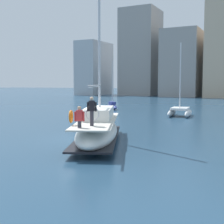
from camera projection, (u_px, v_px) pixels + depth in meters
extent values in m
plane|color=navy|center=(82.00, 138.00, 21.41)|extent=(400.00, 400.00, 0.00)
ellipsoid|color=white|center=(98.00, 132.00, 19.71)|extent=(6.00, 9.77, 1.40)
cube|color=black|center=(98.00, 137.00, 19.74)|extent=(5.95, 9.60, 0.10)
cube|color=beige|center=(98.00, 120.00, 19.64)|extent=(5.64, 9.25, 0.08)
cube|color=white|center=(99.00, 113.00, 20.32)|extent=(3.25, 4.63, 0.70)
cylinder|color=silver|center=(99.00, 39.00, 20.36)|extent=(0.16, 0.16, 10.30)
cylinder|color=#B7B7BC|center=(94.00, 86.00, 17.78)|extent=(2.39, 5.34, 0.12)
cylinder|color=silver|center=(104.00, 107.00, 23.99)|extent=(0.85, 0.41, 0.06)
torus|color=orange|center=(71.00, 117.00, 17.05)|extent=(0.41, 0.70, 0.70)
cylinder|color=#33333D|center=(92.00, 118.00, 16.74)|extent=(0.20, 0.20, 0.80)
cube|color=black|center=(92.00, 106.00, 16.68)|extent=(0.37, 0.31, 0.56)
sphere|color=beige|center=(92.00, 99.00, 16.64)|extent=(0.20, 0.20, 0.20)
cylinder|color=black|center=(88.00, 107.00, 16.70)|extent=(0.09, 0.09, 0.50)
cylinder|color=black|center=(96.00, 107.00, 16.67)|extent=(0.09, 0.09, 0.50)
cylinder|color=#33333D|center=(80.00, 124.00, 16.08)|extent=(0.20, 0.20, 0.35)
cube|color=red|center=(79.00, 116.00, 16.04)|extent=(0.37, 0.31, 0.56)
sphere|color=tan|center=(79.00, 108.00, 16.00)|extent=(0.20, 0.20, 0.20)
cylinder|color=red|center=(75.00, 116.00, 16.06)|extent=(0.09, 0.09, 0.50)
cylinder|color=red|center=(84.00, 117.00, 16.03)|extent=(0.09, 0.09, 0.50)
torus|color=silver|center=(92.00, 114.00, 16.96)|extent=(0.72, 0.36, 0.76)
ellipsoid|color=white|center=(188.00, 113.00, 35.30)|extent=(1.06, 4.93, 0.79)
ellipsoid|color=white|center=(172.00, 113.00, 35.95)|extent=(1.06, 4.93, 0.79)
cube|color=white|center=(180.00, 109.00, 35.58)|extent=(2.13, 2.88, 0.24)
cylinder|color=silver|center=(180.00, 75.00, 34.90)|extent=(0.13, 0.13, 7.24)
ellipsoid|color=navy|center=(112.00, 107.00, 45.44)|extent=(3.66, 3.91, 0.70)
cube|color=navy|center=(112.00, 103.00, 45.18)|extent=(1.65, 1.74, 0.40)
cylinder|color=silver|center=(112.00, 82.00, 44.81)|extent=(0.12, 0.12, 6.35)
cube|color=#B2B7BC|center=(94.00, 69.00, 102.46)|extent=(7.13, 13.69, 17.05)
cube|color=gray|center=(141.00, 53.00, 97.67)|extent=(10.71, 11.45, 26.41)
cube|color=gray|center=(183.00, 64.00, 89.38)|extent=(10.18, 13.91, 18.57)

